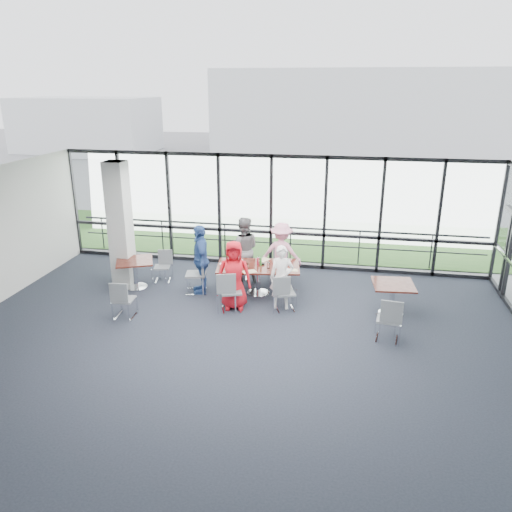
% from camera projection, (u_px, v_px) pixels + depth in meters
% --- Properties ---
extents(floor, '(12.00, 10.00, 0.02)m').
position_uv_depth(floor, '(231.00, 351.00, 9.87)').
color(floor, '#1E242D').
rests_on(floor, ground).
extents(ceiling, '(12.00, 10.00, 0.04)m').
position_uv_depth(ceiling, '(228.00, 191.00, 8.82)').
color(ceiling, white).
rests_on(ceiling, ground).
extents(wall_front, '(12.00, 0.10, 3.20)m').
position_uv_depth(wall_front, '(105.00, 465.00, 4.70)').
color(wall_front, silver).
rests_on(wall_front, ground).
extents(curtain_wall_back, '(12.00, 0.10, 3.20)m').
position_uv_depth(curtain_wall_back, '(271.00, 212.00, 13.99)').
color(curtain_wall_back, white).
rests_on(curtain_wall_back, ground).
extents(exit_door, '(0.12, 1.60, 2.10)m').
position_uv_depth(exit_door, '(509.00, 258.00, 11.96)').
color(exit_door, black).
rests_on(exit_door, ground).
extents(structural_column, '(0.50, 0.50, 3.20)m').
position_uv_depth(structural_column, '(120.00, 224.00, 12.76)').
color(structural_column, silver).
rests_on(structural_column, ground).
extents(apron, '(80.00, 70.00, 0.02)m').
position_uv_depth(apron, '(291.00, 222.00, 19.16)').
color(apron, gray).
rests_on(apron, ground).
extents(grass_strip, '(80.00, 5.00, 0.01)m').
position_uv_depth(grass_strip, '(284.00, 236.00, 17.29)').
color(grass_strip, '#2A5820').
rests_on(grass_strip, ground).
extents(hangar_main, '(24.00, 10.00, 6.00)m').
position_uv_depth(hangar_main, '(379.00, 111.00, 37.90)').
color(hangar_main, silver).
rests_on(hangar_main, ground).
extents(hangar_aux, '(10.00, 6.00, 4.00)m').
position_uv_depth(hangar_aux, '(87.00, 125.00, 38.36)').
color(hangar_aux, silver).
rests_on(hangar_aux, ground).
extents(guard_rail, '(12.00, 0.06, 0.06)m').
position_uv_depth(guard_rail, '(274.00, 243.00, 14.90)').
color(guard_rail, '#2D2D33').
rests_on(guard_rail, ground).
extents(main_table, '(2.16, 1.39, 0.75)m').
position_uv_depth(main_table, '(258.00, 270.00, 12.35)').
color(main_table, '#380E09').
rests_on(main_table, ground).
extents(side_table_left, '(1.18, 1.18, 0.75)m').
position_uv_depth(side_table_left, '(135.00, 264.00, 12.71)').
color(side_table_left, '#380E09').
rests_on(side_table_left, ground).
extents(side_table_right, '(0.98, 0.98, 0.75)m').
position_uv_depth(side_table_right, '(393.00, 288.00, 11.23)').
color(side_table_right, '#380E09').
rests_on(side_table_right, ground).
extents(diner_near_left, '(0.88, 0.66, 1.63)m').
position_uv_depth(diner_near_left, '(234.00, 275.00, 11.51)').
color(diner_near_left, red).
rests_on(diner_near_left, ground).
extents(diner_near_right, '(0.58, 0.44, 1.52)m').
position_uv_depth(diner_near_right, '(282.00, 278.00, 11.52)').
color(diner_near_right, white).
rests_on(diner_near_right, ground).
extents(diner_far_left, '(0.94, 0.68, 1.75)m').
position_uv_depth(diner_far_left, '(243.00, 250.00, 13.10)').
color(diner_far_left, slate).
rests_on(diner_far_left, ground).
extents(diner_far_right, '(1.10, 0.65, 1.63)m').
position_uv_depth(diner_far_right, '(282.00, 253.00, 13.02)').
color(diner_far_right, '#FE9FBC').
rests_on(diner_far_right, ground).
extents(diner_end, '(0.89, 1.17, 1.76)m').
position_uv_depth(diner_end, '(201.00, 259.00, 12.36)').
color(diner_end, '#2F5193').
rests_on(diner_end, ground).
extents(chair_main_nl, '(0.58, 0.58, 0.95)m').
position_uv_depth(chair_main_nl, '(231.00, 291.00, 11.47)').
color(chair_main_nl, slate).
rests_on(chair_main_nl, ground).
extents(chair_main_nr, '(0.54, 0.54, 0.86)m').
position_uv_depth(chair_main_nr, '(285.00, 293.00, 11.50)').
color(chair_main_nr, slate).
rests_on(chair_main_nr, ground).
extents(chair_main_fl, '(0.50, 0.50, 0.89)m').
position_uv_depth(chair_main_fl, '(239.00, 262.00, 13.42)').
color(chair_main_fl, slate).
rests_on(chair_main_fl, ground).
extents(chair_main_fr, '(0.52, 0.52, 0.88)m').
position_uv_depth(chair_main_fr, '(278.00, 264.00, 13.33)').
color(chair_main_fr, slate).
rests_on(chair_main_fr, ground).
extents(chair_main_end, '(0.56, 0.56, 0.99)m').
position_uv_depth(chair_main_end, '(196.00, 274.00, 12.46)').
color(chair_main_end, slate).
rests_on(chair_main_end, ground).
extents(chair_spare_la, '(0.46, 0.46, 0.87)m').
position_uv_depth(chair_spare_la, '(124.00, 299.00, 11.13)').
color(chair_spare_la, slate).
rests_on(chair_spare_la, ground).
extents(chair_spare_lb, '(0.48, 0.48, 0.81)m').
position_uv_depth(chair_spare_lb, '(162.00, 267.00, 13.20)').
color(chair_spare_lb, slate).
rests_on(chair_spare_lb, ground).
extents(chair_spare_r, '(0.51, 0.51, 0.94)m').
position_uv_depth(chair_spare_r, '(388.00, 319.00, 10.13)').
color(chair_spare_r, slate).
rests_on(chair_spare_r, ground).
extents(plate_nl, '(0.27, 0.27, 0.01)m').
position_uv_depth(plate_nl, '(236.00, 270.00, 11.97)').
color(plate_nl, white).
rests_on(plate_nl, main_table).
extents(plate_nr, '(0.24, 0.24, 0.01)m').
position_uv_depth(plate_nr, '(285.00, 270.00, 12.00)').
color(plate_nr, white).
rests_on(plate_nr, main_table).
extents(plate_fl, '(0.28, 0.28, 0.01)m').
position_uv_depth(plate_fl, '(238.00, 260.00, 12.65)').
color(plate_fl, white).
rests_on(plate_fl, main_table).
extents(plate_fr, '(0.27, 0.27, 0.01)m').
position_uv_depth(plate_fr, '(279.00, 261.00, 12.59)').
color(plate_fr, white).
rests_on(plate_fr, main_table).
extents(plate_end, '(0.26, 0.26, 0.01)m').
position_uv_depth(plate_end, '(225.00, 264.00, 12.39)').
color(plate_end, white).
rests_on(plate_end, main_table).
extents(tumbler_a, '(0.07, 0.07, 0.13)m').
position_uv_depth(tumbler_a, '(248.00, 266.00, 12.05)').
color(tumbler_a, white).
rests_on(tumbler_a, main_table).
extents(tumbler_b, '(0.08, 0.08, 0.15)m').
position_uv_depth(tumbler_b, '(268.00, 265.00, 12.10)').
color(tumbler_b, white).
rests_on(tumbler_b, main_table).
extents(tumbler_c, '(0.06, 0.06, 0.13)m').
position_uv_depth(tumbler_c, '(259.00, 260.00, 12.52)').
color(tumbler_c, white).
rests_on(tumbler_c, main_table).
extents(tumbler_d, '(0.07, 0.07, 0.14)m').
position_uv_depth(tumbler_d, '(227.00, 265.00, 12.12)').
color(tumbler_d, white).
rests_on(tumbler_d, main_table).
extents(menu_a, '(0.40, 0.37, 0.00)m').
position_uv_depth(menu_a, '(249.00, 272.00, 11.90)').
color(menu_a, white).
rests_on(menu_a, main_table).
extents(menu_b, '(0.31, 0.23, 0.00)m').
position_uv_depth(menu_b, '(292.00, 270.00, 12.00)').
color(menu_b, white).
rests_on(menu_b, main_table).
extents(menu_c, '(0.36, 0.40, 0.00)m').
position_uv_depth(menu_c, '(264.00, 260.00, 12.70)').
color(menu_c, white).
rests_on(menu_c, main_table).
extents(condiment_caddy, '(0.10, 0.07, 0.04)m').
position_uv_depth(condiment_caddy, '(262.00, 264.00, 12.36)').
color(condiment_caddy, black).
rests_on(condiment_caddy, main_table).
extents(ketchup_bottle, '(0.06, 0.06, 0.18)m').
position_uv_depth(ketchup_bottle, '(258.00, 261.00, 12.32)').
color(ketchup_bottle, '#A41B2E').
rests_on(ketchup_bottle, main_table).
extents(green_bottle, '(0.05, 0.05, 0.20)m').
position_uv_depth(green_bottle, '(261.00, 262.00, 12.28)').
color(green_bottle, '#297C2C').
rests_on(green_bottle, main_table).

